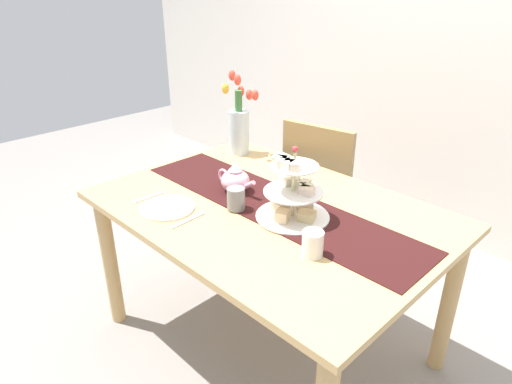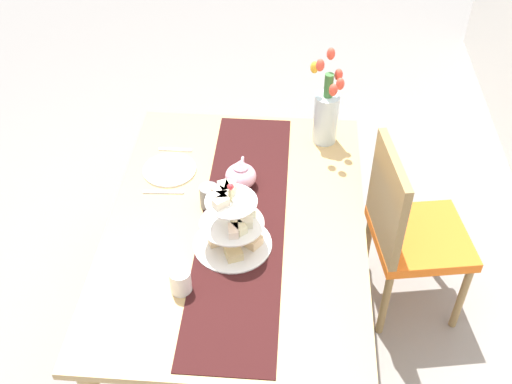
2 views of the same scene
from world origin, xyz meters
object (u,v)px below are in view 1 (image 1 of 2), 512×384
fork_left (148,197)px  mug_grey (236,199)px  dining_table (269,228)px  teapot (235,180)px  tulip_vase (239,125)px  chair_left (324,188)px  knife_left (188,220)px  tiered_cake_stand (293,194)px  dinner_plate_left (167,208)px  mug_white_text (313,244)px

fork_left → mug_grey: 0.41m
dining_table → teapot: (-0.21, 0.00, 0.16)m
tulip_vase → fork_left: size_ratio=2.97×
chair_left → tulip_vase: 0.63m
chair_left → fork_left: size_ratio=6.07×
dining_table → knife_left: size_ratio=8.57×
chair_left → knife_left: 1.09m
tiered_cake_stand → dinner_plate_left: bearing=-142.5°
dinner_plate_left → knife_left: size_ratio=1.35×
tiered_cake_stand → teapot: size_ratio=1.28×
dinner_plate_left → knife_left: dinner_plate_left is taller
knife_left → mug_white_text: (0.51, 0.16, 0.04)m
dining_table → dinner_plate_left: bearing=-132.3°
dinner_plate_left → mug_white_text: 0.67m
dining_table → knife_left: 0.37m
mug_grey → fork_left: bearing=-150.1°
knife_left → teapot: bearing=102.1°
fork_left → mug_grey: mug_grey is taller
fork_left → knife_left: 0.29m
teapot → mug_white_text: 0.60m
dining_table → chair_left: chair_left is taller
dining_table → mug_white_text: mug_white_text is taller
dining_table → chair_left: 0.79m
teapot → fork_left: 0.39m
chair_left → tiered_cake_stand: tiered_cake_stand is taller
tulip_vase → dining_table: bearing=-32.0°
mug_grey → chair_left: bearing=101.6°
tiered_cake_stand → dinner_plate_left: size_ratio=1.32×
tulip_vase → teapot: bearing=-45.2°
dinner_plate_left → dining_table: bearing=47.7°
mug_grey → teapot: bearing=138.7°
fork_left → mug_grey: (0.35, 0.20, 0.05)m
fork_left → mug_white_text: bearing=11.4°
dinner_plate_left → mug_grey: size_ratio=2.42×
chair_left → teapot: (0.04, -0.74, 0.30)m
dining_table → knife_left: knife_left is taller
tiered_cake_stand → teapot: tiered_cake_stand is taller
tiered_cake_stand → knife_left: 0.43m
knife_left → mug_white_text: mug_white_text is taller
tulip_vase → dinner_plate_left: (0.27, -0.67, -0.15)m
dinner_plate_left → chair_left: bearing=88.2°
tiered_cake_stand → knife_left: tiered_cake_stand is taller
chair_left → fork_left: 1.10m
chair_left → dining_table: bearing=-70.8°
dining_table → chair_left: size_ratio=1.60×
dining_table → tiered_cake_stand: 0.24m
tulip_vase → dinner_plate_left: 0.74m
chair_left → tiered_cake_stand: size_ratio=2.99×
dining_table → mug_grey: size_ratio=15.33×
tiered_cake_stand → dinner_plate_left: 0.54m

